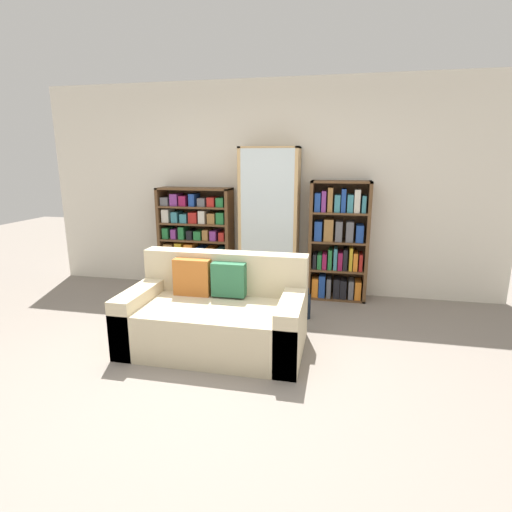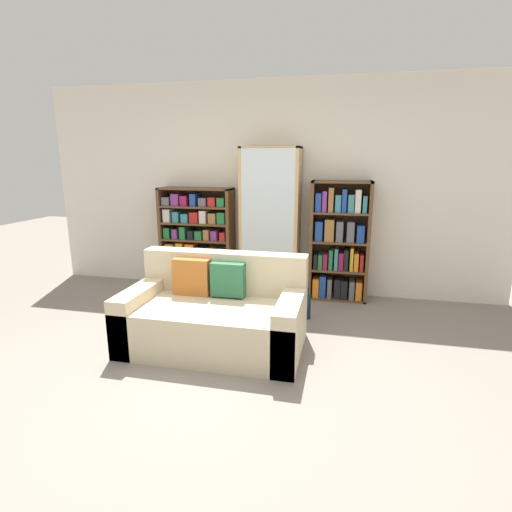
# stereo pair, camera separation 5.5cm
# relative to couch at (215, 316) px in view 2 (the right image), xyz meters

# --- Properties ---
(ground_plane) EXTENTS (16.00, 16.00, 0.00)m
(ground_plane) POSITION_rel_couch_xyz_m (0.12, -0.70, -0.29)
(ground_plane) COLOR gray
(wall_back) EXTENTS (6.04, 0.06, 2.70)m
(wall_back) POSITION_rel_couch_xyz_m (0.12, 1.81, 1.06)
(wall_back) COLOR silver
(wall_back) RESTS_ON ground
(couch) EXTENTS (1.64, 0.93, 0.84)m
(couch) POSITION_rel_couch_xyz_m (0.00, 0.00, 0.00)
(couch) COLOR beige
(couch) RESTS_ON ground
(bookshelf_left) EXTENTS (0.98, 0.32, 1.37)m
(bookshelf_left) POSITION_rel_couch_xyz_m (-0.78, 1.60, 0.37)
(bookshelf_left) COLOR brown
(bookshelf_left) RESTS_ON ground
(display_cabinet) EXTENTS (0.73, 0.36, 1.88)m
(display_cabinet) POSITION_rel_couch_xyz_m (0.22, 1.58, 0.63)
(display_cabinet) COLOR tan
(display_cabinet) RESTS_ON ground
(bookshelf_right) EXTENTS (0.72, 0.32, 1.48)m
(bookshelf_right) POSITION_rel_couch_xyz_m (1.09, 1.60, 0.41)
(bookshelf_right) COLOR brown
(bookshelf_right) RESTS_ON ground
(wine_bottle) EXTENTS (0.08, 0.08, 0.35)m
(wine_bottle) POSITION_rel_couch_xyz_m (0.79, 0.83, -0.15)
(wine_bottle) COLOR #192333
(wine_bottle) RESTS_ON ground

